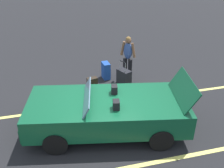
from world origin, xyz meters
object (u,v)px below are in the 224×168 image
object	(u,v)px
suitcase_large_black	(124,80)
traveler_person	(128,56)
suitcase_small_carryon	(92,84)
duffel_bag	(108,94)
suitcase_medium_bright	(106,71)
convertible_car	(100,112)

from	to	relation	value
suitcase_large_black	traveler_person	world-z (taller)	traveler_person
traveler_person	suitcase_small_carryon	bearing A→B (deg)	-27.29
suitcase_large_black	duffel_bag	world-z (taller)	suitcase_large_black
suitcase_large_black	duffel_bag	distance (m)	0.83
suitcase_medium_bright	suitcase_small_carryon	xyz separation A→B (m)	(0.67, 0.81, -0.06)
suitcase_medium_bright	duffel_bag	distance (m)	1.46
suitcase_large_black	suitcase_medium_bright	world-z (taller)	suitcase_large_black
convertible_car	duffel_bag	size ratio (longest dim) A/B	6.55
suitcase_large_black	suitcase_small_carryon	xyz separation A→B (m)	(1.08, -0.16, -0.12)
suitcase_small_carryon	traveler_person	size ratio (longest dim) A/B	0.30
convertible_car	suitcase_medium_bright	xyz separation A→B (m)	(-0.83, -2.92, -0.28)
suitcase_medium_bright	suitcase_small_carryon	distance (m)	1.05
suitcase_large_black	suitcase_small_carryon	size ratio (longest dim) A/B	2.18
traveler_person	suitcase_large_black	bearing A→B (deg)	16.29
suitcase_large_black	duffel_bag	size ratio (longest dim) A/B	1.61
suitcase_small_carryon	suitcase_large_black	bearing A→B (deg)	69.85
suitcase_medium_bright	suitcase_large_black	bearing A→B (deg)	-72.50
duffel_bag	suitcase_large_black	bearing A→B (deg)	-145.83
duffel_bag	traveler_person	xyz separation A→B (m)	(-1.00, -1.15, 0.77)
suitcase_large_black	duffel_bag	bearing A→B (deg)	-172.26
suitcase_medium_bright	traveler_person	size ratio (longest dim) A/B	0.38
suitcase_small_carryon	suitcase_medium_bright	bearing A→B (deg)	129.21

